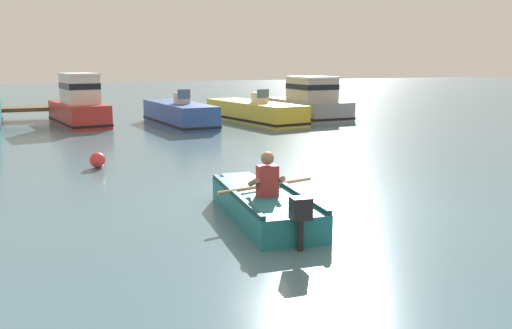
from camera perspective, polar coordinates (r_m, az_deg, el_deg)
name	(u,v)px	position (r m, az deg, el deg)	size (l,w,h in m)	color
ground_plane	(306,199)	(10.85, 5.15, -3.55)	(120.00, 120.00, 0.00)	slate
rowboat_with_person	(263,204)	(9.46, 0.75, -4.07)	(1.96, 3.72, 1.19)	#1E727A
moored_boat_red	(79,106)	(23.98, -17.80, 5.75)	(2.27, 4.65, 2.15)	#B72D28
moored_boat_blue	(179,115)	(23.03, -7.94, 5.11)	(2.03, 5.37, 1.51)	#2D519E
moored_boat_yellow	(254,112)	(24.23, -0.17, 5.40)	(2.72, 6.13, 1.44)	gold
moored_boat_grey	(308,103)	(25.95, 5.42, 6.38)	(2.36, 5.04, 1.93)	gray
mooring_buoy	(98,160)	(14.40, -16.02, 0.43)	(0.39, 0.39, 0.39)	red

